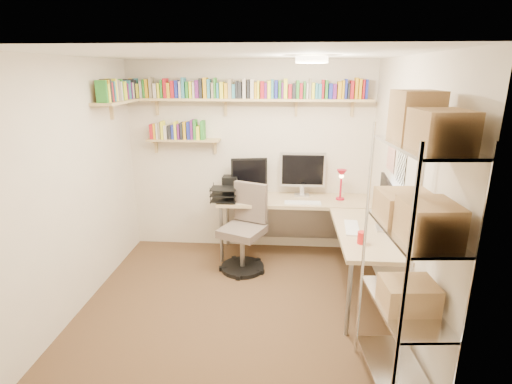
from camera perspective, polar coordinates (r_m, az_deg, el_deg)
ground at (r=4.40m, az=-2.70°, el=-15.55°), size 3.20×3.20×0.00m
room_shell at (r=3.80m, az=-2.95°, el=4.56°), size 3.24×3.04×2.52m
wall_shelves at (r=5.07m, az=-6.18°, el=13.04°), size 3.12×1.09×0.80m
corner_desk at (r=4.90m, az=6.67°, el=-2.03°), size 2.10×2.05×1.37m
office_chair at (r=4.90m, az=-1.61°, el=-6.07°), size 0.62×0.62×1.06m
wire_rack at (r=2.87m, az=22.00°, el=-2.39°), size 0.50×0.90×2.24m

